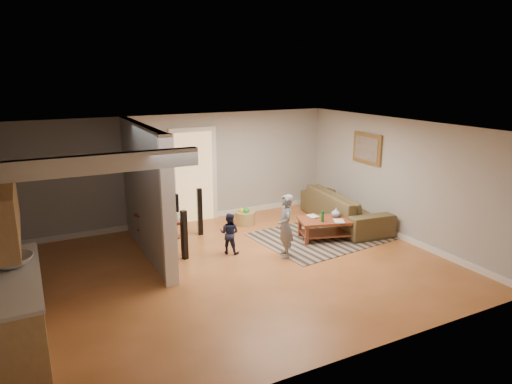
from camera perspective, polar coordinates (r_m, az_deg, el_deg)
ground at (r=8.26m, az=-2.55°, el=-9.58°), size 7.50×7.50×0.00m
room_shell at (r=7.81m, az=-11.11°, el=0.05°), size 7.54×6.02×2.52m
area_rug at (r=9.93m, az=8.49°, el=-5.41°), size 2.99×2.32×0.01m
sofa at (r=10.83m, az=10.87°, el=-3.83°), size 1.30×2.66×0.75m
coffee_table at (r=9.65m, az=8.89°, el=-3.89°), size 1.28×0.97×0.67m
tv_console at (r=9.01m, az=-11.89°, el=-3.46°), size 0.79×1.18×0.95m
speaker_left at (r=8.60m, az=-8.95°, el=-5.33°), size 0.12×0.12×0.95m
speaker_right at (r=9.82m, az=-7.03°, el=-2.46°), size 0.12×0.12×1.03m
toy_basket at (r=10.50m, az=-1.38°, el=-3.16°), size 0.47×0.47×0.42m
child at (r=8.79m, az=3.64°, el=-8.04°), size 0.41×0.51×1.22m
toddler at (r=8.96m, az=-3.30°, el=-7.58°), size 0.49×0.49×0.80m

